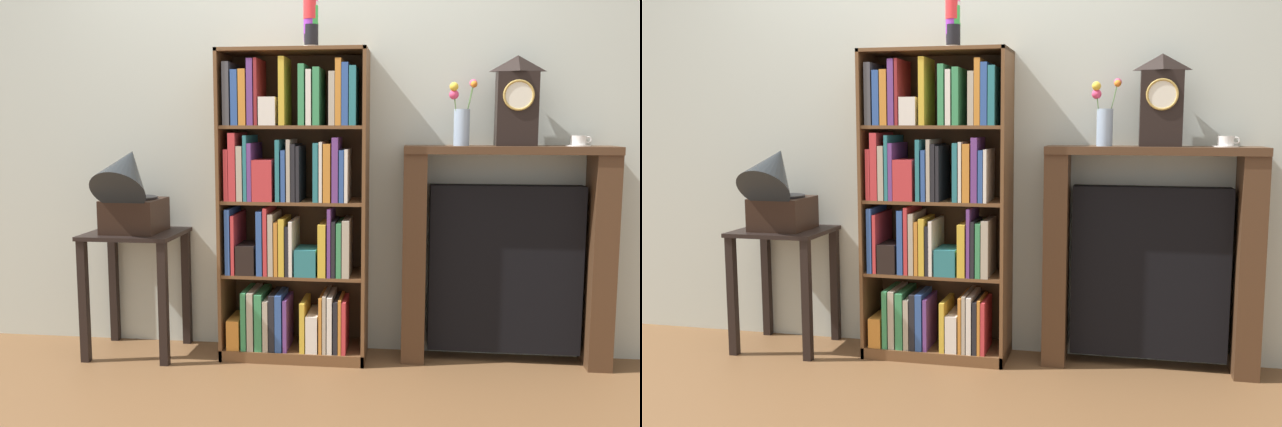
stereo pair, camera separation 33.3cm
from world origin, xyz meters
TOP-DOWN VIEW (x-y plane):
  - ground_plane at (0.00, 0.00)m, footprint 7.47×6.40m
  - wall_back at (0.12, 0.29)m, footprint 4.47×0.08m
  - bookshelf at (-0.01, 0.07)m, footprint 0.77×0.33m
  - cup_stack at (0.09, 0.08)m, footprint 0.08×0.08m
  - side_table_left at (-0.87, 0.03)m, footprint 0.50×0.44m
  - gramophone at (-0.87, -0.03)m, footprint 0.29×0.46m
  - fireplace_mantel at (1.10, 0.14)m, footprint 1.06×0.26m
  - mantel_clock at (1.13, 0.12)m, footprint 0.20×0.13m
  - flower_vase at (0.86, 0.12)m, footprint 0.15×0.12m
  - teacup_with_saucer at (1.44, 0.12)m, footprint 0.13×0.12m

SIDE VIEW (x-z plane):
  - ground_plane at x=0.00m, z-range -0.02..0.00m
  - side_table_left at x=-0.87m, z-range 0.15..0.83m
  - fireplace_mantel at x=1.10m, z-range -0.01..1.13m
  - bookshelf at x=-0.01m, z-range -0.05..1.58m
  - gramophone at x=-0.87m, z-range 0.64..1.18m
  - teacup_with_saucer at x=1.44m, z-range 1.14..1.19m
  - flower_vase at x=0.86m, z-range 1.10..1.44m
  - wall_back at x=0.12m, z-range 0.00..2.60m
  - mantel_clock at x=1.13m, z-range 1.14..1.59m
  - cup_stack at x=0.09m, z-range 1.63..1.91m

